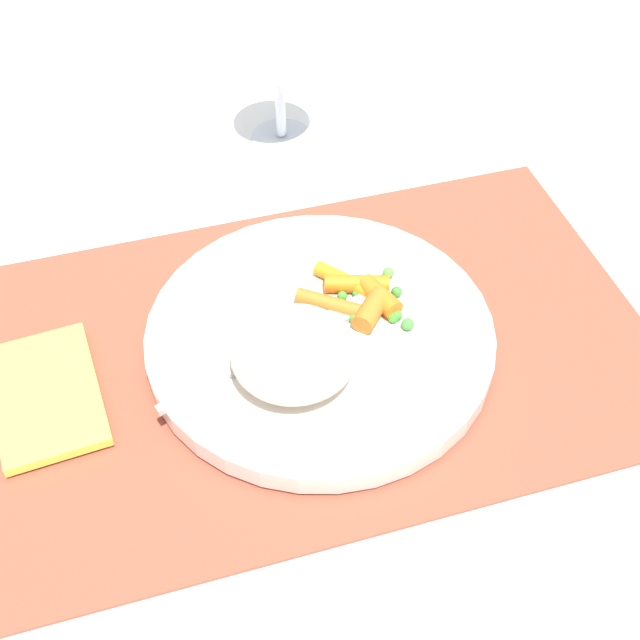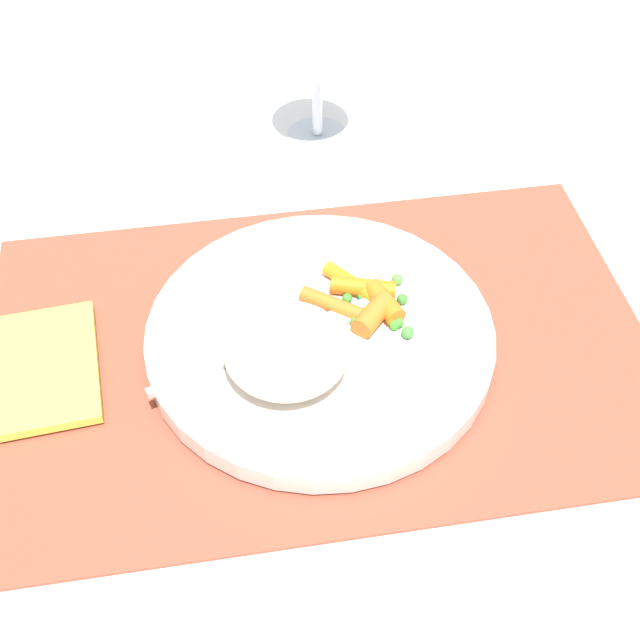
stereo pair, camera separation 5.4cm
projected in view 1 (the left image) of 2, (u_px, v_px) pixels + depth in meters
The scene contains 9 objects.
ground_plane at pixel (320, 349), 0.66m from camera, with size 2.40×2.40×0.00m, color white.
placemat at pixel (320, 347), 0.65m from camera, with size 0.51×0.33×0.01m, color #9E4733.
plate at pixel (320, 337), 0.64m from camera, with size 0.27×0.27×0.02m, color silver.
rice_mound at pixel (294, 353), 0.59m from camera, with size 0.09×0.09×0.04m, color beige.
carrot_portion at pixel (358, 294), 0.65m from camera, with size 0.08×0.08×0.02m.
pea_scatter at pixel (371, 308), 0.65m from camera, with size 0.09×0.07×0.01m.
fork at pixel (293, 340), 0.63m from camera, with size 0.18×0.07×0.01m.
wine_glass at pixel (277, 31), 0.76m from camera, with size 0.08×0.08×0.16m.
napkin at pixel (47, 395), 0.61m from camera, with size 0.07×0.12×0.01m, color #EAE54C.
Camera 1 is at (-0.12, -0.41, 0.50)m, focal length 47.10 mm.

